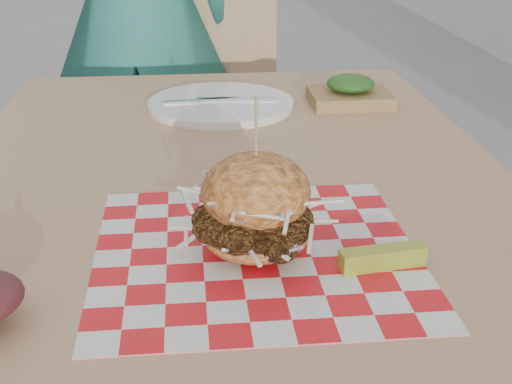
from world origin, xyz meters
The scene contains 8 objects.
diner centered at (-0.34, 0.95, 0.80)m, with size 0.58×0.38×1.60m, color #2A7A6C.
patio_table centered at (-0.15, -0.20, 0.67)m, with size 0.80×1.20×0.75m.
patio_chair centered at (-0.14, 0.88, 0.55)m, with size 0.45×0.46×0.95m.
paper_liner centered at (-0.14, -0.43, 0.75)m, with size 0.36×0.36×0.00m, color red.
sandwich centered at (-0.14, -0.43, 0.80)m, with size 0.16×0.16×0.18m.
pickle_spear centered at (-0.01, -0.48, 0.76)m, with size 0.10×0.02×0.02m, color #A1A42F.
place_setting centered at (-0.15, 0.14, 0.76)m, with size 0.27×0.27×0.02m.
kraft_tray centered at (0.10, 0.14, 0.77)m, with size 0.15×0.12×0.06m.
Camera 1 is at (-0.21, -1.14, 1.13)m, focal length 50.00 mm.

